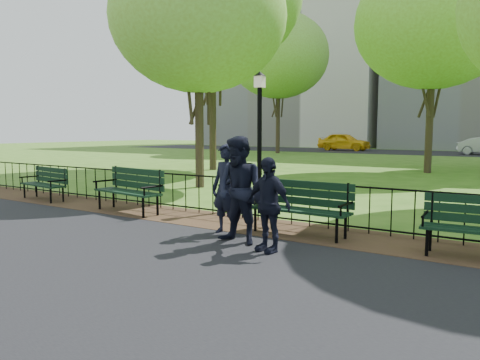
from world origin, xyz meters
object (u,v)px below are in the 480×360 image
Objects in this scene: park_bench_left_b at (46,180)px; lamppost at (259,135)px; tree_near_w at (198,17)px; tree_far_w at (278,55)px; park_bench_left_a at (131,185)px; park_bench_main at (287,199)px; taxi at (344,142)px; person_mid at (240,190)px; tree_far_c at (434,22)px; person_left at (226,189)px; person_right at (268,205)px.

park_bench_left_b is 0.53× the size of lamppost.
tree_near_w is 0.70× the size of tree_far_w.
park_bench_main is at bearing 7.50° from park_bench_left_a.
park_bench_main is 0.40× the size of taxi.
tree_near_w reaches higher than person_mid.
tree_far_c is 18.69m from tree_far_w.
tree_far_w is 31.98m from person_mid.
tree_far_c is at bearing 83.68° from park_bench_left_a.
tree_far_c is (6.99, 14.43, 6.03)m from park_bench_left_b.
tree_far_c is at bearing -39.96° from tree_far_w.
tree_far_c is at bearing 90.22° from person_left.
park_bench_left_b is at bearing -74.56° from tree_far_w.
park_bench_main is at bearing 79.58° from person_mid.
taxi is (-11.68, 35.30, -0.09)m from person_mid.
park_bench_main is at bearing -39.11° from tree_near_w.
person_right is (4.47, -1.35, 0.12)m from park_bench_left_a.
lamppost is 3.10m from person_left.
park_bench_main is 0.17× the size of tree_far_w.
park_bench_main is 1.15× the size of person_left.
lamppost is at bearing -161.43° from taxi.
park_bench_left_b is (-3.38, 0.07, -0.08)m from park_bench_left_a.
person_mid is at bearing -2.44° from park_bench_left_b.
park_bench_main is 7.50m from park_bench_left_b.
tree_far_c is at bearing 94.56° from person_mid.
person_mid is at bearing -63.98° from lamppost.
tree_far_w reaches higher than person_mid.
person_left is at bearing -3.78° from park_bench_left_a.
person_right reaches higher than park_bench_left_a.
lamppost reaches higher than park_bench_left_a.
tree_far_c reaches higher than person_left.
tree_far_w is 31.26m from person_left.
park_bench_main is 8.95m from tree_near_w.
person_right is at bearing -44.52° from tree_near_w.
park_bench_left_a is at bearing 170.43° from person_left.
tree_near_w is at bearing 136.95° from person_mid.
tree_near_w is at bearing 148.63° from person_right.
park_bench_left_a is 0.25× the size of tree_near_w.
tree_far_w reaches higher than park_bench_main.
person_mid is (5.50, -5.86, -4.67)m from tree_near_w.
tree_near_w is at bearing 117.27° from park_bench_left_a.
person_mid is at bearing -62.31° from tree_far_w.
taxi is (-11.03, 34.77, -0.02)m from person_left.
tree_far_w is (-10.68, 26.46, 7.30)m from park_bench_left_a.
park_bench_left_a is 3.38m from park_bench_left_b.
tree_far_c reaches higher than person_right.
park_bench_left_b is at bearing -177.07° from person_right.
tree_far_w reaches higher than tree_near_w.
tree_far_c is 16.20m from person_left.
tree_near_w is 4.83× the size of person_left.
lamppost is 4.29m from person_right.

